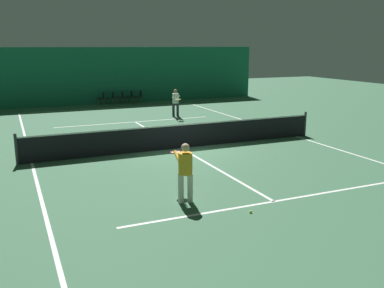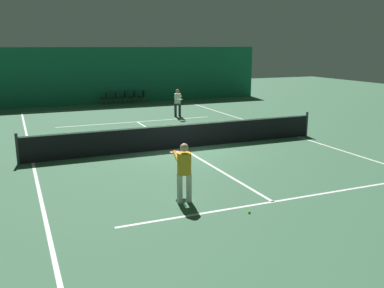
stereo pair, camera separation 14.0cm
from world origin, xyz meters
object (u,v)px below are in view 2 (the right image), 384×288
object	(u,v)px
player_near	(184,168)
courtside_chair_2	(123,97)
tennis_ball	(249,212)
courtside_chair_1	(114,97)
tennis_net	(182,135)
courtside_chair_0	(104,98)
courtside_chair_4	(142,96)
player_far	(178,101)
courtside_chair_3	(133,96)

from	to	relation	value
player_near	courtside_chair_2	distance (m)	19.45
courtside_chair_2	tennis_ball	world-z (taller)	courtside_chair_2
player_near	courtside_chair_1	xyz separation A→B (m)	(2.57, 19.18, -0.42)
tennis_net	player_near	bearing A→B (deg)	-111.01
courtside_chair_0	courtside_chair_2	xyz separation A→B (m)	(1.31, 0.00, 0.00)
courtside_chair_1	courtside_chair_4	bearing A→B (deg)	90.00
tennis_net	tennis_ball	bearing A→B (deg)	-97.97
courtside_chair_1	player_near	bearing A→B (deg)	-7.63
player_near	courtside_chair_1	size ratio (longest dim) A/B	1.85
tennis_net	courtside_chair_4	world-z (taller)	tennis_net
tennis_net	courtside_chair_0	xyz separation A→B (m)	(-0.19, 13.68, -0.03)
courtside_chair_0	player_far	bearing A→B (deg)	23.15
player_near	player_far	size ratio (longest dim) A/B	1.01
courtside_chair_3	courtside_chair_4	bearing A→B (deg)	90.00
player_near	courtside_chair_2	bearing A→B (deg)	-2.19
player_far	courtside_chair_2	bearing A→B (deg)	-153.73
player_near	courtside_chair_3	size ratio (longest dim) A/B	1.85
tennis_net	courtside_chair_3	world-z (taller)	tennis_net
courtside_chair_0	courtside_chair_3	xyz separation A→B (m)	(1.96, 0.00, 0.00)
player_far	courtside_chair_1	xyz separation A→B (m)	(-2.14, 6.52, -0.41)
tennis_net	player_far	bearing A→B (deg)	70.08
player_near	courtside_chair_4	size ratio (longest dim) A/B	1.85
player_near	courtside_chair_0	bearing A→B (deg)	1.64
player_far	player_near	bearing A→B (deg)	-6.92
player_far	tennis_ball	distance (m)	14.46
player_near	courtside_chair_3	bearing A→B (deg)	-4.08
courtside_chair_2	player_far	bearing A→B (deg)	12.80
courtside_chair_2	player_near	bearing A→B (deg)	-9.54
courtside_chair_1	tennis_ball	distance (m)	20.57
courtside_chair_4	tennis_ball	world-z (taller)	courtside_chair_4
tennis_net	courtside_chair_2	bearing A→B (deg)	85.35
courtside_chair_1	courtside_chair_4	size ratio (longest dim) A/B	1.00
tennis_ball	courtside_chair_0	bearing A→B (deg)	87.87
player_near	courtside_chair_3	xyz separation A→B (m)	(3.88, 19.18, -0.42)
tennis_ball	courtside_chair_2	bearing A→B (deg)	84.24
player_near	tennis_ball	distance (m)	1.97
tennis_net	courtside_chair_2	xyz separation A→B (m)	(1.11, 13.68, -0.03)
courtside_chair_2	courtside_chair_3	world-z (taller)	same
courtside_chair_3	player_far	bearing A→B (deg)	7.24
courtside_chair_1	tennis_ball	xyz separation A→B (m)	(-1.42, -20.51, -0.45)
player_far	courtside_chair_3	xyz separation A→B (m)	(-0.83, 6.52, -0.41)
tennis_net	player_near	size ratio (longest dim) A/B	7.72
courtside_chair_4	courtside_chair_3	bearing A→B (deg)	-90.00
player_far	courtside_chair_4	xyz separation A→B (m)	(-0.17, 6.52, -0.41)
courtside_chair_0	tennis_net	bearing A→B (deg)	0.81
courtside_chair_0	courtside_chair_4	world-z (taller)	same
courtside_chair_0	courtside_chair_1	world-z (taller)	same
courtside_chair_0	courtside_chair_1	xyz separation A→B (m)	(0.65, 0.00, 0.00)
courtside_chair_1	tennis_ball	size ratio (longest dim) A/B	12.73
player_far	courtside_chair_3	world-z (taller)	player_far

